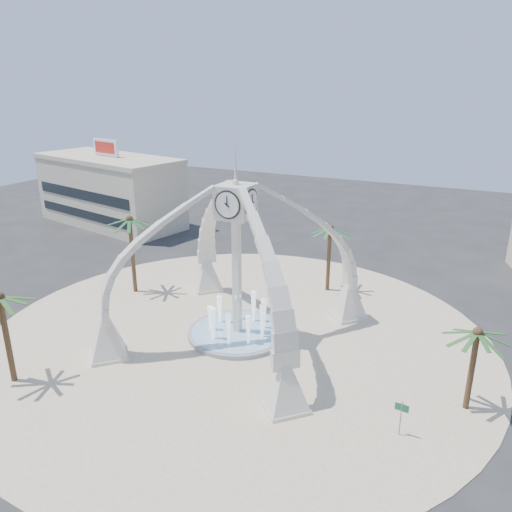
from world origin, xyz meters
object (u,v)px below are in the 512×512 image
at_px(palm_west, 129,220).
at_px(fountain, 238,332).
at_px(clock_tower, 237,260).
at_px(street_sign, 401,412).
at_px(palm_east, 478,333).
at_px(palm_north, 330,229).

bearing_deg(palm_west, fountain, -14.93).
distance_m(clock_tower, fountain, 6.20).
distance_m(palm_west, street_sign, 29.48).
height_order(fountain, street_sign, fountain).
bearing_deg(palm_west, palm_east, -10.57).
distance_m(palm_north, street_sign, 21.80).
relative_size(palm_north, street_sign, 3.10).
bearing_deg(palm_north, palm_east, -45.94).
relative_size(fountain, palm_east, 1.32).
relative_size(palm_east, palm_north, 0.85).
bearing_deg(palm_north, clock_tower, -106.74).
height_order(palm_west, street_sign, palm_west).
height_order(palm_west, palm_north, palm_west).
bearing_deg(clock_tower, palm_east, -7.18).
xyz_separation_m(clock_tower, street_sign, (14.04, -6.60, -4.86)).
height_order(clock_tower, fountain, clock_tower).
bearing_deg(fountain, palm_west, 165.07).
distance_m(palm_west, palm_north, 18.76).
bearing_deg(palm_north, street_sign, -60.68).
bearing_deg(palm_west, palm_north, 26.92).
xyz_separation_m(fountain, street_sign, (14.04, -6.60, 1.35)).
bearing_deg(fountain, clock_tower, -90.00).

